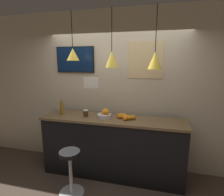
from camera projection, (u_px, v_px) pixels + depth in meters
back_wall at (117, 92)px, 3.26m from camera, size 8.00×0.06×2.90m
service_counter at (112, 147)px, 3.08m from camera, size 2.45×0.56×1.06m
bar_stool at (70, 167)px, 2.62m from camera, size 0.38×0.38×0.71m
fruit_bowl at (105, 114)px, 2.97m from camera, size 0.24×0.24×0.15m
orange_pile at (125, 117)px, 2.92m from camera, size 0.32×0.23×0.09m
juice_bottle at (62, 108)px, 3.14m from camera, size 0.07×0.07×0.27m
spread_jar at (86, 113)px, 3.05m from camera, size 0.09×0.09×0.12m
pendant_lamp_left at (73, 54)px, 2.89m from camera, size 0.21×0.21×0.79m
pendant_lamp_middle at (112, 59)px, 2.75m from camera, size 0.21×0.21×0.89m
pendant_lamp_right at (155, 60)px, 2.60m from camera, size 0.21×0.21×0.91m
mounted_tv at (75, 60)px, 3.27m from camera, size 0.74×0.04×0.47m
hanging_menu_board at (91, 83)px, 2.71m from camera, size 0.24×0.01×0.17m
wall_poster at (146, 60)px, 2.99m from camera, size 0.60×0.01×0.63m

